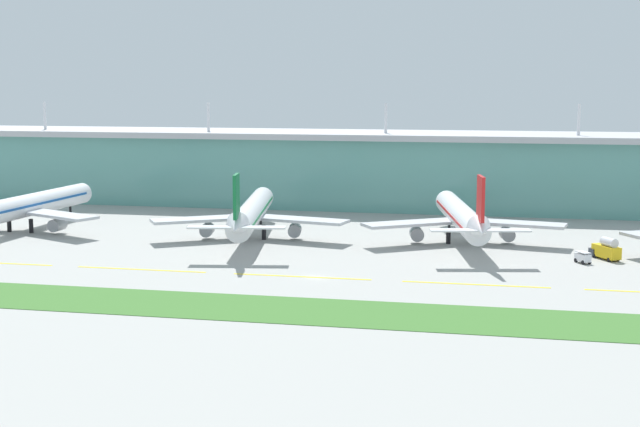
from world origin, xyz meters
name	(u,v)px	position (x,y,z in m)	size (l,w,h in m)	color
ground_plane	(317,277)	(0.00, 0.00, 0.00)	(600.00, 600.00, 0.00)	#9E9E99
terminal_building	(388,169)	(0.00, 105.11, 11.80)	(288.00, 34.00, 32.19)	#5B9E93
airliner_nearest	(23,207)	(-86.16, 39.17, 6.45)	(48.73, 68.32, 18.90)	white
airliner_near_middle	(251,213)	(-25.20, 40.86, 6.45)	(48.06, 66.84, 18.90)	silver
airliner_far_middle	(461,216)	(25.80, 45.39, 6.45)	(47.85, 62.50, 18.90)	white
taxiway_stripe_mid_west	(141,270)	(-37.00, -0.07, 0.02)	(28.00, 0.70, 0.04)	yellow
taxiway_stripe_centre	(302,277)	(-3.00, -0.07, 0.02)	(28.00, 0.70, 0.04)	yellow
taxiway_stripe_mid_east	(475,285)	(31.00, -0.07, 0.02)	(28.00, 0.70, 0.04)	yellow
grass_verge	(284,310)	(0.00, -26.39, 0.05)	(300.00, 18.00, 0.10)	#3D702D
baggage_cart	(583,257)	(52.63, 25.66, 1.26)	(3.48, 4.01, 2.48)	silver
fuel_truck	(607,249)	(58.05, 30.93, 2.26)	(5.95, 7.51, 4.95)	gold
pushback_tug	(600,252)	(56.92, 34.24, 1.10)	(4.95, 3.74, 1.85)	#333842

